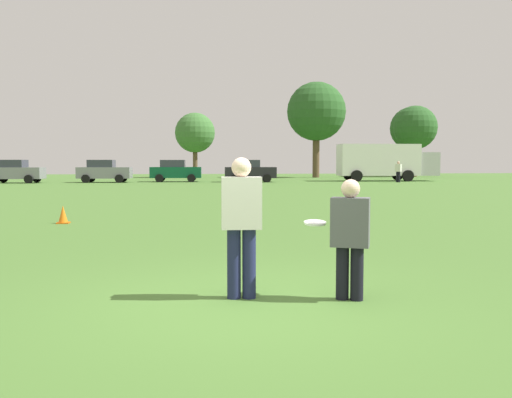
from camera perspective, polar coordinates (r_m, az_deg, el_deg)
The scene contains 15 objects.
ground_plane at distance 6.53m, azimuth -1.15°, elevation -10.68°, with size 143.28×143.28×0.00m, color #47702D.
player_thrower at distance 6.65m, azimuth -1.50°, elevation -2.09°, with size 0.49×0.30×1.69m.
player_defender at distance 6.68m, azimuth 9.57°, elevation -3.45°, with size 0.51×0.41×1.43m.
frisbee at distance 6.83m, azimuth 6.04°, elevation -2.43°, with size 0.27×0.27×0.06m.
traffic_cone at distance 15.77m, azimuth -19.08°, elevation -1.53°, with size 0.32×0.32×0.48m.
parked_car_mid_left at distance 47.78m, azimuth -23.39°, elevation 2.62°, with size 4.30×2.40×1.82m.
parked_car_center at distance 46.78m, azimuth -15.24°, elevation 2.78°, with size 4.30×2.40×1.82m.
parked_car_mid_right at distance 47.11m, azimuth -8.23°, elevation 2.88°, with size 4.30×2.40×1.82m.
parked_car_near_right at distance 46.13m, azimuth -0.65°, elevation 2.90°, with size 4.30×2.40×1.82m.
box_truck at distance 49.84m, azimuth 13.03°, elevation 3.82°, with size 8.62×3.32×3.18m.
bystander_field_marshal at distance 46.84m, azimuth 14.31°, elevation 2.84°, with size 0.52×0.53×1.71m.
tree_west_oak at distance 60.11m, azimuth -6.24°, elevation 6.71°, with size 4.24×4.24×6.89m.
tree_west_maple at distance 60.29m, azimuth 6.17°, elevation 8.83°, with size 6.24×6.24×10.13m.
tree_center_elm at distance 65.37m, azimuth 15.92°, elevation 6.99°, with size 4.89×4.89×7.95m.
tree_east_birch at distance 67.63m, azimuth 15.58°, elevation 6.94°, with size 4.94×4.94×8.03m.
Camera 1 is at (-0.69, -6.29, 1.63)m, focal length 39.21 mm.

